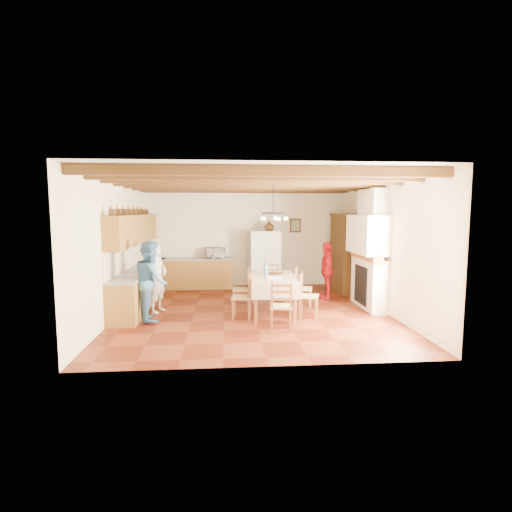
{
  "coord_description": "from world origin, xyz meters",
  "views": [
    {
      "loc": [
        -0.64,
        -8.92,
        2.3
      ],
      "look_at": [
        0.1,
        0.3,
        1.25
      ],
      "focal_mm": 28.0,
      "sensor_mm": 36.0,
      "label": 1
    }
  ],
  "objects_px": {
    "chair_end_near": "(281,305)",
    "microwave": "(216,253)",
    "person_woman_red": "(327,270)",
    "person_man": "(157,278)",
    "chair_right_near": "(309,295)",
    "person_woman_blue": "(151,281)",
    "chair_end_far": "(272,283)",
    "chair_left_far": "(241,289)",
    "chair_left_near": "(242,296)",
    "refrigerator": "(265,260)",
    "dining_table": "(273,280)",
    "hutch": "(344,253)",
    "chair_right_far": "(303,288)"
  },
  "relations": [
    {
      "from": "chair_end_near",
      "to": "person_woman_red",
      "type": "relative_size",
      "value": 0.64
    },
    {
      "from": "chair_end_near",
      "to": "person_woman_red",
      "type": "height_order",
      "value": "person_woman_red"
    },
    {
      "from": "refrigerator",
      "to": "hutch",
      "type": "height_order",
      "value": "hutch"
    },
    {
      "from": "chair_end_far",
      "to": "person_man",
      "type": "bearing_deg",
      "value": -158.52
    },
    {
      "from": "chair_left_far",
      "to": "chair_right_far",
      "type": "distance_m",
      "value": 1.48
    },
    {
      "from": "dining_table",
      "to": "chair_left_far",
      "type": "bearing_deg",
      "value": 146.03
    },
    {
      "from": "chair_left_near",
      "to": "chair_right_far",
      "type": "distance_m",
      "value": 1.72
    },
    {
      "from": "chair_end_far",
      "to": "microwave",
      "type": "bearing_deg",
      "value": 130.45
    },
    {
      "from": "refrigerator",
      "to": "chair_end_near",
      "type": "xyz_separation_m",
      "value": [
        -0.1,
        -4.12,
        -0.38
      ]
    },
    {
      "from": "person_woman_blue",
      "to": "hutch",
      "type": "bearing_deg",
      "value": -78.15
    },
    {
      "from": "person_woman_blue",
      "to": "chair_left_near",
      "type": "bearing_deg",
      "value": -106.55
    },
    {
      "from": "person_man",
      "to": "chair_right_near",
      "type": "bearing_deg",
      "value": -83.56
    },
    {
      "from": "dining_table",
      "to": "chair_left_far",
      "type": "xyz_separation_m",
      "value": [
        -0.69,
        0.47,
        -0.28
      ]
    },
    {
      "from": "refrigerator",
      "to": "person_man",
      "type": "height_order",
      "value": "refrigerator"
    },
    {
      "from": "chair_right_near",
      "to": "person_man",
      "type": "height_order",
      "value": "person_man"
    },
    {
      "from": "person_woman_blue",
      "to": "chair_end_far",
      "type": "bearing_deg",
      "value": -76.12
    },
    {
      "from": "refrigerator",
      "to": "chair_left_far",
      "type": "relative_size",
      "value": 1.79
    },
    {
      "from": "chair_left_near",
      "to": "chair_left_far",
      "type": "distance_m",
      "value": 0.85
    },
    {
      "from": "chair_left_near",
      "to": "chair_end_near",
      "type": "relative_size",
      "value": 1.0
    },
    {
      "from": "refrigerator",
      "to": "person_woman_blue",
      "type": "xyz_separation_m",
      "value": [
        -2.73,
        -3.2,
        -0.02
      ]
    },
    {
      "from": "chair_right_far",
      "to": "person_woman_blue",
      "type": "distance_m",
      "value": 3.52
    },
    {
      "from": "refrigerator",
      "to": "microwave",
      "type": "bearing_deg",
      "value": 168.84
    },
    {
      "from": "chair_right_near",
      "to": "person_woman_red",
      "type": "distance_m",
      "value": 2.01
    },
    {
      "from": "person_woman_red",
      "to": "chair_left_near",
      "type": "bearing_deg",
      "value": -39.2
    },
    {
      "from": "dining_table",
      "to": "person_man",
      "type": "bearing_deg",
      "value": 173.49
    },
    {
      "from": "chair_left_near",
      "to": "person_man",
      "type": "height_order",
      "value": "person_man"
    },
    {
      "from": "chair_end_far",
      "to": "person_man",
      "type": "relative_size",
      "value": 0.61
    },
    {
      "from": "person_man",
      "to": "person_woman_blue",
      "type": "relative_size",
      "value": 0.94
    },
    {
      "from": "chair_end_near",
      "to": "person_woman_blue",
      "type": "distance_m",
      "value": 2.81
    },
    {
      "from": "refrigerator",
      "to": "microwave",
      "type": "distance_m",
      "value": 1.48
    },
    {
      "from": "chair_left_near",
      "to": "microwave",
      "type": "height_order",
      "value": "microwave"
    },
    {
      "from": "microwave",
      "to": "chair_right_far",
      "type": "bearing_deg",
      "value": -58.07
    },
    {
      "from": "dining_table",
      "to": "chair_right_far",
      "type": "height_order",
      "value": "chair_right_far"
    },
    {
      "from": "chair_right_near",
      "to": "person_woman_blue",
      "type": "relative_size",
      "value": 0.57
    },
    {
      "from": "chair_right_near",
      "to": "dining_table",
      "type": "bearing_deg",
      "value": 78.56
    },
    {
      "from": "chair_left_near",
      "to": "person_woman_blue",
      "type": "distance_m",
      "value": 1.94
    },
    {
      "from": "chair_end_near",
      "to": "microwave",
      "type": "distance_m",
      "value": 4.62
    },
    {
      "from": "refrigerator",
      "to": "microwave",
      "type": "relative_size",
      "value": 3.07
    },
    {
      "from": "hutch",
      "to": "person_woman_blue",
      "type": "relative_size",
      "value": 1.32
    },
    {
      "from": "chair_left_far",
      "to": "chair_left_near",
      "type": "bearing_deg",
      "value": 0.74
    },
    {
      "from": "dining_table",
      "to": "person_woman_blue",
      "type": "distance_m",
      "value": 2.65
    },
    {
      "from": "chair_end_far",
      "to": "microwave",
      "type": "distance_m",
      "value": 2.47
    },
    {
      "from": "refrigerator",
      "to": "person_woman_blue",
      "type": "relative_size",
      "value": 1.02
    },
    {
      "from": "refrigerator",
      "to": "person_man",
      "type": "relative_size",
      "value": 1.08
    },
    {
      "from": "microwave",
      "to": "person_man",
      "type": "bearing_deg",
      "value": -120.93
    },
    {
      "from": "chair_left_far",
      "to": "chair_end_near",
      "type": "distance_m",
      "value": 1.88
    },
    {
      "from": "dining_table",
      "to": "chair_left_near",
      "type": "relative_size",
      "value": 2.06
    },
    {
      "from": "chair_left_far",
      "to": "chair_right_far",
      "type": "bearing_deg",
      "value": 92.08
    },
    {
      "from": "hutch",
      "to": "person_woman_red",
      "type": "relative_size",
      "value": 1.47
    },
    {
      "from": "chair_end_far",
      "to": "refrigerator",
      "type": "bearing_deg",
      "value": 93.54
    }
  ]
}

